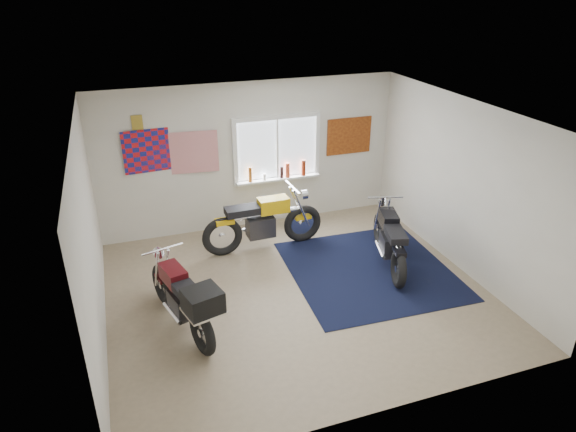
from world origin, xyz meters
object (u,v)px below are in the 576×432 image
object	(u,v)px
black_chrome_bike	(389,240)
maroon_tourer	(185,299)
navy_rug	(369,270)
yellow_triumph	(263,223)

from	to	relation	value
black_chrome_bike	maroon_tourer	world-z (taller)	black_chrome_bike
navy_rug	yellow_triumph	bearing A→B (deg)	137.23
black_chrome_bike	maroon_tourer	distance (m)	3.49
navy_rug	maroon_tourer	xyz separation A→B (m)	(-3.04, -0.60, 0.50)
navy_rug	black_chrome_bike	bearing A→B (deg)	14.32
maroon_tourer	yellow_triumph	bearing A→B (deg)	-55.49
navy_rug	black_chrome_bike	size ratio (longest dim) A/B	1.36
black_chrome_bike	maroon_tourer	size ratio (longest dim) A/B	0.99
yellow_triumph	black_chrome_bike	size ratio (longest dim) A/B	1.13
yellow_triumph	navy_rug	bearing A→B (deg)	-44.20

